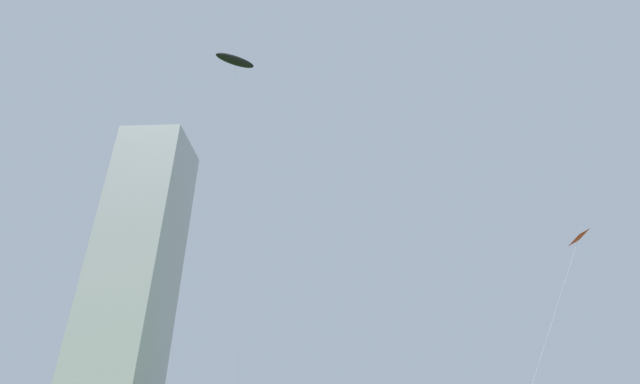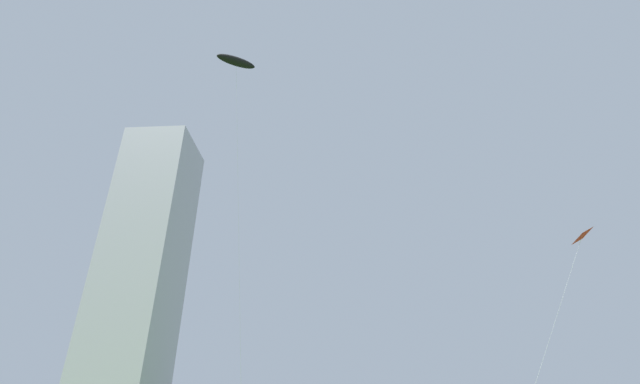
{
  "view_description": "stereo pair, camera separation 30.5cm",
  "coord_description": "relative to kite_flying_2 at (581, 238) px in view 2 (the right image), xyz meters",
  "views": [
    {
      "loc": [
        1.14,
        -9.26,
        1.56
      ],
      "look_at": [
        2.14,
        11.77,
        12.82
      ],
      "focal_mm": 24.87,
      "sensor_mm": 36.0,
      "label": 1
    },
    {
      "loc": [
        1.44,
        -9.27,
        1.56
      ],
      "look_at": [
        2.14,
        11.77,
        12.82
      ],
      "focal_mm": 24.87,
      "sensor_mm": 36.0,
      "label": 2
    }
  ],
  "objects": [
    {
      "name": "distant_highrise_0",
      "position": [
        -73.31,
        119.27,
        37.02
      ],
      "size": [
        24.7,
        26.26,
        99.42
      ],
      "primitive_type": "cube",
      "rotation": [
        0.0,
        0.0,
        -0.09
      ],
      "color": "#A8A8AD",
      "rests_on": "ground"
    },
    {
      "name": "kite_flying_2",
      "position": [
        0.0,
        0.0,
        0.0
      ],
      "size": [
        7.21,
        2.75,
        13.25
      ],
      "color": "silver",
      "rests_on": "ground"
    },
    {
      "name": "kite_flying_3",
      "position": [
        -23.79,
        -1.12,
        13.79
      ],
      "size": [
        3.36,
        8.01,
        27.03
      ],
      "color": "silver",
      "rests_on": "ground"
    }
  ]
}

